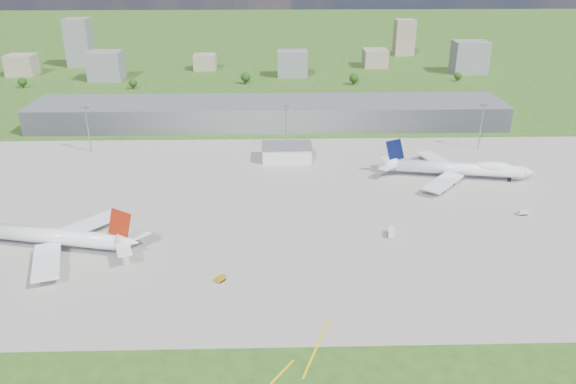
{
  "coord_description": "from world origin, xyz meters",
  "views": [
    {
      "loc": [
        3.17,
        -185.92,
        107.96
      ],
      "look_at": [
        8.99,
        36.44,
        9.0
      ],
      "focal_mm": 35.0,
      "sensor_mm": 36.0,
      "label": 1
    }
  ],
  "objects_px": {
    "van_white_near": "(391,233)",
    "airliner_red_twin": "(54,237)",
    "van_white_far": "(523,213)",
    "airliner_blue_quad": "(459,169)",
    "tug_yellow": "(221,279)"
  },
  "relations": [
    {
      "from": "van_white_far",
      "to": "tug_yellow",
      "type": "bearing_deg",
      "value": -164.47
    },
    {
      "from": "airliner_red_twin",
      "to": "airliner_blue_quad",
      "type": "distance_m",
      "value": 188.42
    },
    {
      "from": "airliner_red_twin",
      "to": "van_white_far",
      "type": "height_order",
      "value": "airliner_red_twin"
    },
    {
      "from": "airliner_blue_quad",
      "to": "tug_yellow",
      "type": "relative_size",
      "value": 18.17
    },
    {
      "from": "tug_yellow",
      "to": "van_white_far",
      "type": "distance_m",
      "value": 135.66
    },
    {
      "from": "airliner_blue_quad",
      "to": "tug_yellow",
      "type": "height_order",
      "value": "airliner_blue_quad"
    },
    {
      "from": "airliner_red_twin",
      "to": "van_white_far",
      "type": "relative_size",
      "value": 16.97
    },
    {
      "from": "van_white_near",
      "to": "van_white_far",
      "type": "relative_size",
      "value": 1.4
    },
    {
      "from": "airliner_red_twin",
      "to": "tug_yellow",
      "type": "xyz_separation_m",
      "value": [
        65.51,
        -24.31,
        -4.36
      ]
    },
    {
      "from": "van_white_near",
      "to": "van_white_far",
      "type": "height_order",
      "value": "van_white_near"
    },
    {
      "from": "airliner_blue_quad",
      "to": "van_white_near",
      "type": "relative_size",
      "value": 12.45
    },
    {
      "from": "tug_yellow",
      "to": "van_white_far",
      "type": "xyz_separation_m",
      "value": [
        126.6,
        48.74,
        0.18
      ]
    },
    {
      "from": "van_white_near",
      "to": "airliner_red_twin",
      "type": "bearing_deg",
      "value": 101.47
    },
    {
      "from": "airliner_red_twin",
      "to": "van_white_far",
      "type": "distance_m",
      "value": 193.7
    },
    {
      "from": "tug_yellow",
      "to": "van_white_near",
      "type": "bearing_deg",
      "value": -26.6
    }
  ]
}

